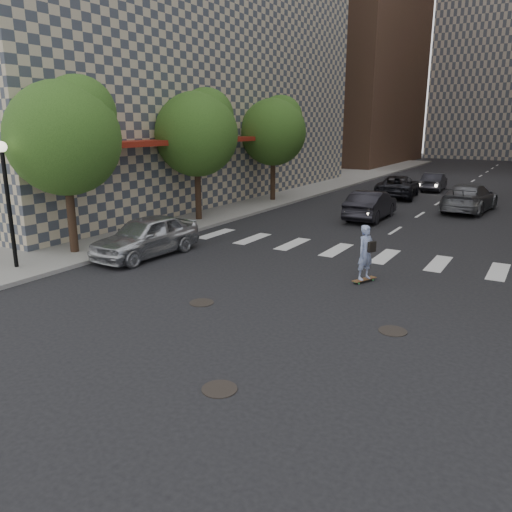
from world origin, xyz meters
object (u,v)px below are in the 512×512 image
at_px(traffic_car_c, 398,186).
at_px(traffic_car_e, 434,182).
at_px(skateboarder, 366,253).
at_px(traffic_car_a, 371,205).
at_px(tree_b, 199,130).
at_px(tree_c, 275,129).
at_px(tree_a, 67,133).
at_px(lamppost, 6,187).
at_px(traffic_car_b, 469,198).
at_px(silver_sedan, 146,236).

xyz_separation_m(traffic_car_c, traffic_car_e, (1.43, 4.86, -0.08)).
distance_m(skateboarder, traffic_car_a, 11.27).
bearing_deg(tree_b, tree_c, 90.00).
bearing_deg(traffic_car_e, skateboarder, 93.77).
height_order(tree_a, traffic_car_a, tree_a).
bearing_deg(tree_c, lamppost, -90.14).
height_order(skateboarder, traffic_car_c, skateboarder).
xyz_separation_m(tree_a, traffic_car_a, (7.45, 13.12, -3.88)).
xyz_separation_m(tree_b, skateboarder, (10.82, -5.64, -3.66)).
xyz_separation_m(tree_b, traffic_car_b, (11.60, 10.46, -3.84)).
bearing_deg(tree_b, lamppost, -90.25).
bearing_deg(tree_c, tree_b, -90.00).
bearing_deg(traffic_car_c, tree_a, 66.56).
height_order(tree_c, traffic_car_a, tree_c).
relative_size(tree_b, traffic_car_b, 1.19).
height_order(traffic_car_a, traffic_car_c, traffic_car_a).
bearing_deg(tree_b, traffic_car_a, 34.48).
distance_m(tree_b, tree_c, 8.00).
bearing_deg(tree_b, traffic_car_e, 67.59).
distance_m(tree_a, tree_b, 8.00).
height_order(tree_a, silver_sedan, tree_a).
bearing_deg(silver_sedan, traffic_car_b, 65.12).
bearing_deg(traffic_car_a, tree_c, -22.37).
height_order(tree_b, traffic_car_e, tree_b).
relative_size(traffic_car_c, traffic_car_e, 1.33).
bearing_deg(tree_a, traffic_car_b, 57.86).
relative_size(tree_b, traffic_car_a, 1.42).
bearing_deg(skateboarder, traffic_car_c, 125.67).
bearing_deg(silver_sedan, skateboarder, 10.85).
bearing_deg(traffic_car_e, silver_sedan, 75.14).
relative_size(tree_c, skateboarder, 3.51).
bearing_deg(lamppost, skateboarder, 24.72).
relative_size(lamppost, skateboarder, 2.28).
bearing_deg(lamppost, tree_c, 89.86).
bearing_deg(lamppost, silver_sedan, 56.84).
xyz_separation_m(lamppost, tree_b, (0.05, 10.64, 1.71)).
height_order(tree_a, traffic_car_b, tree_a).
xyz_separation_m(tree_a, tree_c, (0.00, 16.00, 0.00)).
bearing_deg(silver_sedan, lamppost, -120.15).
bearing_deg(tree_a, traffic_car_e, 73.81).
distance_m(tree_c, skateboarder, 17.79).
relative_size(skateboarder, traffic_car_b, 0.34).
distance_m(traffic_car_c, traffic_car_e, 5.07).
height_order(skateboarder, silver_sedan, skateboarder).
relative_size(lamppost, traffic_car_e, 1.05).
bearing_deg(traffic_car_e, tree_a, 70.71).
height_order(tree_a, traffic_car_e, tree_a).
relative_size(silver_sedan, traffic_car_b, 0.83).
relative_size(tree_a, traffic_car_e, 1.62).
height_order(traffic_car_a, traffic_car_b, traffic_car_b).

